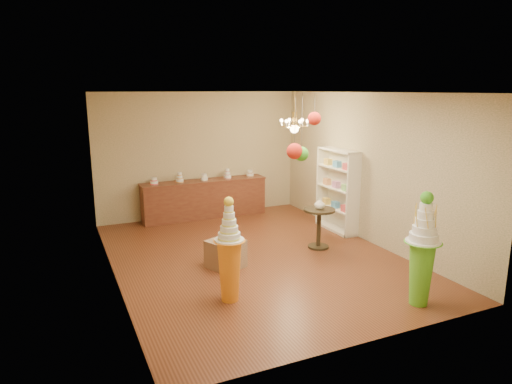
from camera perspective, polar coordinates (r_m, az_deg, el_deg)
name	(u,v)px	position (r m, az deg, el deg)	size (l,w,h in m)	color
floor	(255,257)	(8.58, -0.16, -8.12)	(6.50, 6.50, 0.00)	#592C18
ceiling	(255,92)	(8.02, -0.17, 12.34)	(6.50, 6.50, 0.00)	white
wall_back	(200,155)	(11.18, -7.02, 4.64)	(5.00, 0.04, 3.00)	tan
wall_front	(369,227)	(5.45, 13.98, -4.23)	(5.00, 0.04, 3.00)	tan
wall_left	(110,190)	(7.52, -17.81, 0.18)	(0.04, 6.50, 3.00)	tan
wall_right	(368,168)	(9.46, 13.82, 2.90)	(0.04, 6.50, 3.00)	tan
pedestal_green	(422,259)	(6.97, 20.01, -7.83)	(0.60, 0.60, 1.68)	#59B728
pedestal_orange	(230,261)	(6.72, -3.32, -8.65)	(0.54, 0.54, 1.57)	orange
burlap_riser	(226,254)	(8.05, -3.82, -7.72)	(0.54, 0.54, 0.49)	#8D6D4D
sideboard	(205,198)	(11.10, -6.44, -0.77)	(3.04, 0.54, 1.16)	#5C2D1D
shelving_unit	(337,190)	(10.11, 10.14, 0.23)	(0.33, 1.20, 1.80)	white
round_table	(319,223)	(9.00, 7.88, -3.83)	(0.79, 0.79, 0.79)	black
vase	(320,204)	(8.89, 7.95, -1.45)	(0.20, 0.20, 0.21)	white
pom_red_left	(295,151)	(6.35, 4.84, 5.12)	(0.22, 0.22, 0.89)	#423B2F
pom_green_mid	(301,154)	(6.42, 5.68, 4.79)	(0.21, 0.21, 0.93)	#423B2F
pom_red_right	(314,119)	(6.19, 7.31, 9.10)	(0.18, 0.18, 0.42)	#423B2F
chandelier	(294,126)	(9.61, 4.82, 8.19)	(0.83, 0.83, 0.85)	gold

